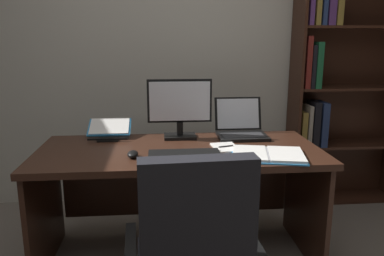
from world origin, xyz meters
The scene contains 11 objects.
wall_back centered at (0.00, 1.92, 1.34)m, with size 5.64×0.12×2.69m, color beige.
desk centered at (0.00, 0.94, 0.56)m, with size 1.78×0.79×0.76m.
bookshelf centered at (1.39, 1.70, 1.03)m, with size 0.97×0.29×2.04m.
monitor centered at (0.02, 1.13, 0.96)m, with size 0.44×0.16×0.41m.
laptop centered at (0.45, 1.14, 0.81)m, with size 0.34×0.33×0.26m.
keyboard centered at (0.02, 0.69, 0.77)m, with size 0.42×0.15×0.02m, color black.
computer_mouse centered at (-0.28, 0.69, 0.78)m, with size 0.06×0.10×0.04m, color black.
reading_stand_with_book centered at (-0.47, 1.18, 0.82)m, with size 0.29×0.25×0.12m.
open_binder centered at (0.51, 0.64, 0.77)m, with size 0.48×0.40×0.02m.
notepad centered at (0.29, 0.84, 0.76)m, with size 0.15×0.21×0.01m, color white.
pen centered at (0.31, 0.84, 0.77)m, with size 0.01×0.01×0.14m, color black.
Camera 1 is at (-0.13, -1.45, 1.43)m, focal length 35.70 mm.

